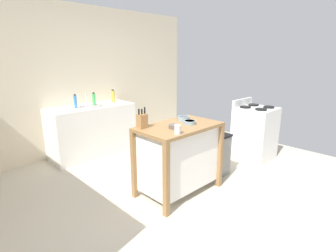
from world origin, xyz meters
The scene contains 15 objects.
ground_plane centered at (0.00, 0.00, 0.00)m, with size 6.17×6.17×0.00m, color #BCB29E.
wall_back centered at (0.00, 2.49, 1.30)m, with size 5.17×0.10×2.60m, color beige.
kitchen_island centered at (0.22, 0.13, 0.51)m, with size 1.07×0.64×0.91m.
knife_block centered at (-0.19, 0.35, 1.00)m, with size 0.11×0.09×0.25m.
bowl_stoneware_deep centered at (0.36, 0.08, 0.93)m, with size 0.15×0.15×0.04m.
bowl_ceramic_wide centered at (0.43, 0.25, 0.94)m, with size 0.16×0.16×0.06m.
bowl_ceramic_small centered at (0.08, 0.08, 0.93)m, with size 0.14×0.14×0.04m.
drinking_cup centered at (-0.07, -0.11, 0.96)m, with size 0.07×0.07×0.11m.
trash_bin centered at (1.00, 0.08, 0.32)m, with size 0.36×0.28×0.63m.
sink_counter centered at (0.10, 2.14, 0.45)m, with size 1.48×0.60×0.89m.
sink_faucet centered at (0.10, 2.28, 1.00)m, with size 0.02×0.02×0.22m.
bottle_spray_cleaner centered at (0.21, 2.22, 1.00)m, with size 0.06×0.06×0.22m.
bottle_dish_soap centered at (-0.17, 2.15, 1.01)m, with size 0.05×0.05×0.24m.
bottle_hand_soap centered at (0.59, 2.19, 1.01)m, with size 0.07×0.07×0.24m.
stove centered at (2.04, 0.04, 0.46)m, with size 0.60×0.60×1.01m.
Camera 1 is at (-2.06, -2.01, 1.74)m, focal length 27.84 mm.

